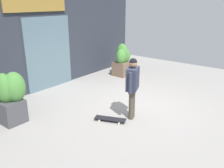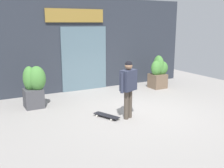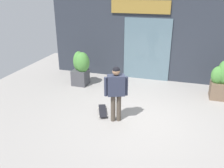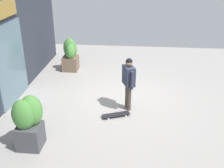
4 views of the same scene
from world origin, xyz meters
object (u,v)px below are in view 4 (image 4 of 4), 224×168
skateboard (116,115)px  skateboarder (129,79)px  planter_box_right (71,54)px  planter_box_left (28,120)px

skateboard → skateboarder: bearing=-144.5°
planter_box_right → skateboarder: bearing=-140.5°
skateboarder → skateboard: 1.10m
skateboarder → skateboard: size_ratio=1.93×
planter_box_right → skateboard: bearing=-148.5°
skateboarder → planter_box_right: (2.95, 2.43, -0.32)m
skateboarder → planter_box_left: (-2.04, 2.26, -0.25)m
skateboarder → planter_box_right: size_ratio=1.22×
skateboarder → planter_box_left: 3.05m
planter_box_left → planter_box_right: 4.99m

